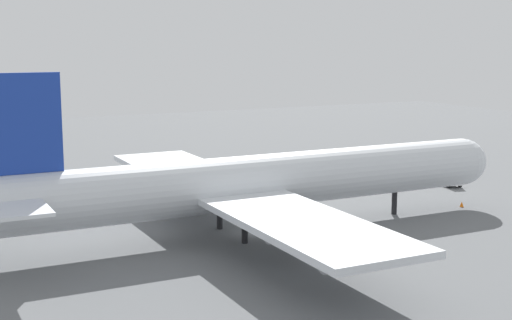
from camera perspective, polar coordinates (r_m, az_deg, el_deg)
ground_plane at (r=85.36m, az=0.00°, el=-5.74°), size 274.56×274.56×0.00m
cargo_airplane at (r=83.83m, az=-0.23°, el=-1.82°), size 68.64×60.06×19.25m
baggage_tug at (r=116.21m, az=14.97°, el=-1.42°), size 3.15×5.58×1.98m
pushback_tractor at (r=102.39m, az=-10.65°, el=-2.74°), size 3.84×5.23×2.07m
safety_cone_nose at (r=101.95m, az=15.94°, el=-3.37°), size 0.53×0.53×0.76m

